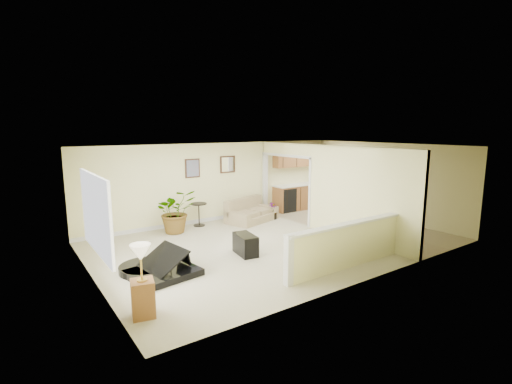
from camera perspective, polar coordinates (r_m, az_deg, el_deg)
floor at (r=9.89m, az=3.11°, el=-7.66°), size 9.00×9.00×0.00m
back_wall at (r=12.06m, az=-5.64°, el=1.58°), size 9.00×0.04×2.50m
front_wall at (r=7.51m, az=17.46°, el=-3.87°), size 9.00×0.04×2.50m
left_wall at (r=7.73m, az=-24.19°, el=-3.90°), size 0.04×6.00×2.50m
right_wall at (r=12.83m, az=19.23°, el=1.57°), size 0.04×6.00×2.50m
ceiling at (r=9.44m, az=3.25°, el=6.97°), size 9.00×6.00×0.04m
kitchen_vinyl at (r=12.01m, az=15.08°, el=-4.81°), size 2.70×6.00×0.01m
interior_partition at (r=10.95m, az=9.79°, el=0.49°), size 0.18×5.99×2.50m
pony_half_wall at (r=8.18m, az=13.62°, el=-7.88°), size 3.42×0.22×1.00m
left_window at (r=7.21m, az=-23.42°, el=-3.16°), size 0.05×2.15×1.45m
wall_art_left at (r=11.54m, az=-9.74°, el=3.62°), size 0.48×0.04×0.58m
wall_mirror at (r=12.12m, az=-4.38°, el=4.26°), size 0.55×0.04×0.55m
kitchen_cabinets at (r=13.73m, az=6.63°, el=0.97°), size 2.36×0.65×2.33m
piano at (r=7.88m, az=-14.79°, el=-8.70°), size 1.64×1.67×1.22m
piano_bench at (r=8.87m, az=-1.64°, el=-8.07°), size 0.48×0.78×0.49m
loveseat at (r=11.96m, az=-0.79°, el=-2.76°), size 1.92×1.39×0.95m
accent_table at (r=11.47m, az=-8.78°, el=-2.97°), size 0.49×0.49×0.70m
palm_plant at (r=10.84m, az=-12.26°, el=-2.95°), size 1.17×1.03×1.25m
small_plant at (r=12.25m, az=2.57°, el=-3.10°), size 0.37×0.37×0.54m
lamp_stand at (r=6.28m, az=-17.09°, el=-13.71°), size 0.42×0.42×1.19m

